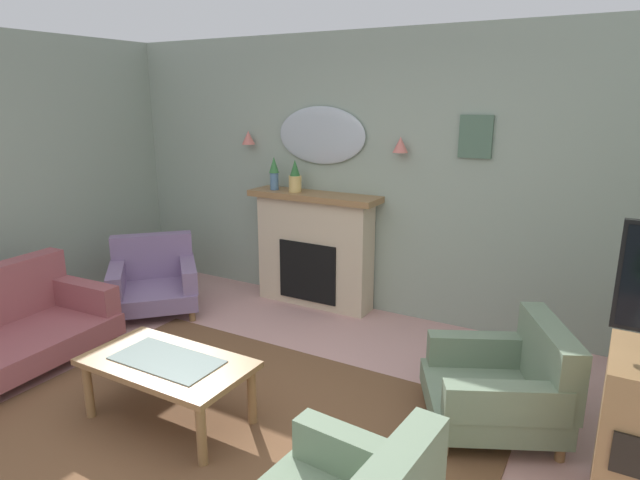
% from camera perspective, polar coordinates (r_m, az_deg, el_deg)
% --- Properties ---
extents(floor, '(6.96, 6.20, 0.10)m').
position_cam_1_polar(floor, '(3.60, -11.92, -21.76)').
color(floor, '#C6938E').
rests_on(floor, ground).
extents(wall_back, '(6.96, 0.10, 2.67)m').
position_cam_1_polar(wall_back, '(5.21, 6.93, 6.59)').
color(wall_back, '#93A393').
rests_on(wall_back, ground).
extents(patterned_rug, '(3.20, 2.40, 0.01)m').
position_cam_1_polar(patterned_rug, '(3.69, -9.80, -19.57)').
color(patterned_rug, brown).
rests_on(patterned_rug, ground).
extents(fireplace, '(1.36, 0.36, 1.16)m').
position_cam_1_polar(fireplace, '(5.47, -0.63, -1.12)').
color(fireplace, beige).
rests_on(fireplace, ground).
extents(mantel_vase_centre, '(0.10, 0.10, 0.33)m').
position_cam_1_polar(mantel_vase_centre, '(5.52, -4.86, 7.14)').
color(mantel_vase_centre, '#4C7093').
rests_on(mantel_vase_centre, fireplace).
extents(mantel_vase_left, '(0.13, 0.13, 0.32)m').
position_cam_1_polar(mantel_vase_left, '(5.39, -2.65, 6.58)').
color(mantel_vase_left, tan).
rests_on(mantel_vase_left, fireplace).
extents(wall_mirror, '(0.96, 0.06, 0.56)m').
position_cam_1_polar(wall_mirror, '(5.39, 0.12, 10.98)').
color(wall_mirror, '#B2BCC6').
extents(wall_sconce_left, '(0.14, 0.14, 0.14)m').
position_cam_1_polar(wall_sconce_left, '(5.82, -7.56, 10.65)').
color(wall_sconce_left, '#D17066').
extents(wall_sconce_right, '(0.14, 0.14, 0.14)m').
position_cam_1_polar(wall_sconce_right, '(4.98, 8.48, 9.91)').
color(wall_sconce_right, '#D17066').
extents(framed_picture, '(0.28, 0.03, 0.36)m').
position_cam_1_polar(framed_picture, '(4.83, 16.09, 10.42)').
color(framed_picture, '#4C6B56').
extents(coffee_table, '(1.10, 0.60, 0.45)m').
position_cam_1_polar(coffee_table, '(3.72, -15.80, -12.87)').
color(coffee_table, olive).
rests_on(coffee_table, ground).
extents(armchair_in_corner, '(1.15, 1.15, 0.71)m').
position_cam_1_polar(armchair_in_corner, '(5.68, -17.14, -3.98)').
color(armchair_in_corner, gray).
rests_on(armchair_in_corner, ground).
extents(armchair_near_fireplace, '(1.09, 1.08, 0.71)m').
position_cam_1_polar(armchair_near_fireplace, '(3.77, 19.04, -14.07)').
color(armchair_near_fireplace, gray).
rests_on(armchair_near_fireplace, ground).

